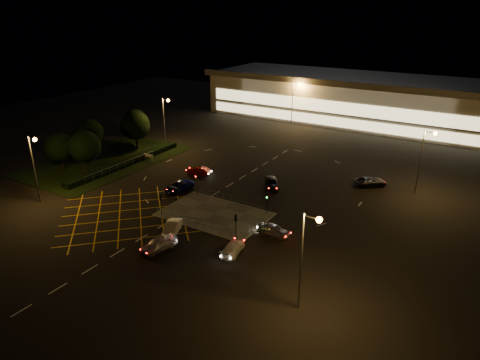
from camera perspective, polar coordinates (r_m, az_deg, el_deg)
The scene contains 27 objects.
ground at distance 61.53m, azimuth -3.89°, elevation -3.49°, with size 180.00×180.00×0.00m, color black.
pedestrian_island at distance 58.99m, azimuth -3.43°, elevation -4.59°, with size 14.00×9.00×0.12m, color #4C4944.
grass_verge at distance 83.49m, azimuth -17.34°, elevation 2.54°, with size 18.00×30.00×0.08m, color black.
hedge at distance 79.78m, azimuth -14.97°, elevation 2.26°, with size 2.00×26.00×1.00m, color black.
supermarket at distance 113.78m, azimuth 14.68°, elevation 10.59°, with size 72.00×26.50×10.50m.
streetlight_sw at distance 66.47m, azimuth -25.72°, elevation 2.37°, with size 1.78×0.56×10.03m.
streetlight_se at distance 38.77m, azimuth 8.84°, elevation -9.11°, with size 1.78×0.56×10.03m.
streetlight_nw at distance 86.71m, azimuth -9.92°, elevation 8.42°, with size 1.78×0.56×10.03m.
streetlight_ne at distance 68.44m, azimuth 23.39°, elevation 3.27°, with size 1.78×0.56×10.03m.
streetlight_far_left at distance 104.02m, azimuth 7.24°, elevation 10.81°, with size 1.78×0.56×10.03m.
signal_sw at distance 58.65m, azimuth -10.54°, elevation -2.62°, with size 0.28×0.30×3.15m.
signal_se at distance 52.01m, azimuth -0.56°, elevation -5.56°, with size 0.28×0.30×3.15m.
signal_nw at distance 64.24m, azimuth -5.83°, elevation -0.12°, with size 0.28×0.30×3.15m.
signal_ne at distance 58.24m, azimuth 3.63°, elevation -2.45°, with size 0.28×0.30×3.15m.
tree_a at distance 79.11m, azimuth -22.94°, elevation 4.00°, with size 5.04×5.04×6.86m.
tree_b at distance 85.15m, azimuth -19.49°, elevation 5.90°, with size 5.40×5.40×7.35m.
tree_c at distance 87.27m, azimuth -13.80°, elevation 7.11°, with size 5.76×5.76×7.84m.
tree_d at distance 95.73m, azimuth -13.80°, elevation 7.82°, with size 4.68×4.68×6.37m.
tree_e at distance 77.04m, azimuth -20.02°, elevation 4.21°, with size 5.40×5.40×7.35m.
car_near_silver at distance 51.41m, azimuth -10.79°, elevation -8.34°, with size 1.86×4.64×1.58m, color silver.
car_queue_white at distance 54.71m, azimuth -9.04°, elevation -6.32°, with size 1.54×4.42×1.45m, color #BBBBBB.
car_left_blue at distance 67.00m, azimuth -8.11°, elevation -0.81°, with size 2.34×5.08×1.41m, color #0B0F44.
car_far_dkgrey at distance 67.67m, azimuth 4.24°, elevation -0.40°, with size 2.00×4.91×1.43m, color black.
car_right_silver at distance 53.82m, azimuth 4.52°, elevation -6.63°, with size 1.66×4.13×1.41m, color #ACADB4.
car_circ_red at distance 73.09m, azimuth -5.51°, elevation 1.25°, with size 1.41×4.04×1.33m, color maroon.
car_east_grey at distance 71.11m, azimuth 17.00°, elevation -0.21°, with size 2.37×5.14×1.43m, color black.
car_approach_white at distance 49.97m, azimuth -0.99°, elevation -9.08°, with size 1.76×4.34×1.26m, color silver.
Camera 1 is at (32.63, -44.99, 26.41)m, focal length 32.00 mm.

